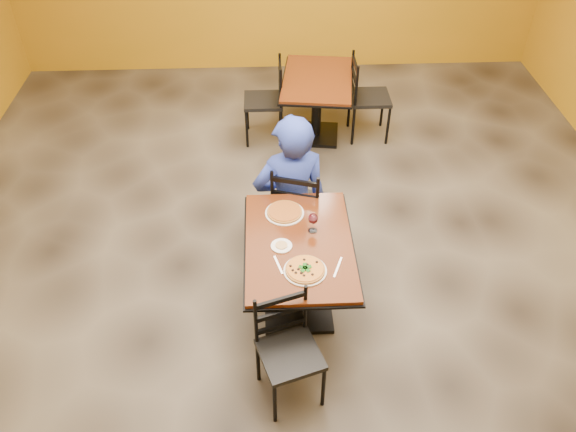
{
  "coord_description": "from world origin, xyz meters",
  "views": [
    {
      "loc": [
        -0.23,
        -3.65,
        3.71
      ],
      "look_at": [
        -0.07,
        -0.3,
        0.85
      ],
      "focal_mm": 35.98,
      "sensor_mm": 36.0,
      "label": 1
    }
  ],
  "objects_px": {
    "table_main": "(299,261)",
    "table_second": "(317,94)",
    "chair_main_near": "(290,355)",
    "plate_main": "(305,271)",
    "side_plate": "(281,246)",
    "wine_glass": "(313,222)",
    "plate_far": "(285,213)",
    "pizza_far": "(285,212)",
    "diner": "(291,186)",
    "chair_main_far": "(299,205)",
    "pizza_main": "(305,269)",
    "chair_second_left": "(263,101)",
    "chair_second_right": "(370,98)"
  },
  "relations": [
    {
      "from": "chair_main_far",
      "to": "chair_second_right",
      "type": "xyz_separation_m",
      "value": [
        0.92,
        1.87,
        0.01
      ]
    },
    {
      "from": "chair_main_near",
      "to": "plate_main",
      "type": "relative_size",
      "value": 2.83
    },
    {
      "from": "chair_main_far",
      "to": "pizza_far",
      "type": "xyz_separation_m",
      "value": [
        -0.15,
        -0.44,
        0.3
      ]
    },
    {
      "from": "side_plate",
      "to": "wine_glass",
      "type": "xyz_separation_m",
      "value": [
        0.25,
        0.16,
        0.08
      ]
    },
    {
      "from": "pizza_far",
      "to": "chair_second_left",
      "type": "bearing_deg",
      "value": 93.67
    },
    {
      "from": "table_second",
      "to": "pizza_far",
      "type": "xyz_separation_m",
      "value": [
        -0.46,
        -2.3,
        0.22
      ]
    },
    {
      "from": "chair_main_near",
      "to": "diner",
      "type": "height_order",
      "value": "diner"
    },
    {
      "from": "table_main",
      "to": "table_second",
      "type": "distance_m",
      "value": 2.68
    },
    {
      "from": "plate_far",
      "to": "wine_glass",
      "type": "bearing_deg",
      "value": -45.84
    },
    {
      "from": "table_second",
      "to": "chair_main_far",
      "type": "xyz_separation_m",
      "value": [
        -0.31,
        -1.87,
        -0.08
      ]
    },
    {
      "from": "pizza_far",
      "to": "diner",
      "type": "bearing_deg",
      "value": 80.62
    },
    {
      "from": "plate_far",
      "to": "chair_main_near",
      "type": "bearing_deg",
      "value": -90.46
    },
    {
      "from": "chair_second_right",
      "to": "pizza_main",
      "type": "distance_m",
      "value": 3.11
    },
    {
      "from": "chair_main_far",
      "to": "pizza_far",
      "type": "distance_m",
      "value": 0.55
    },
    {
      "from": "chair_main_near",
      "to": "plate_far",
      "type": "distance_m",
      "value": 1.17
    },
    {
      "from": "chair_second_left",
      "to": "plate_far",
      "type": "xyz_separation_m",
      "value": [
        0.15,
        -2.3,
        0.28
      ]
    },
    {
      "from": "side_plate",
      "to": "wine_glass",
      "type": "relative_size",
      "value": 0.89
    },
    {
      "from": "chair_main_near",
      "to": "pizza_far",
      "type": "xyz_separation_m",
      "value": [
        0.01,
        1.13,
        0.33
      ]
    },
    {
      "from": "chair_main_near",
      "to": "plate_far",
      "type": "height_order",
      "value": "chair_main_near"
    },
    {
      "from": "chair_main_near",
      "to": "diner",
      "type": "xyz_separation_m",
      "value": [
        0.08,
        1.57,
        0.25
      ]
    },
    {
      "from": "chair_second_left",
      "to": "chair_main_far",
      "type": "bearing_deg",
      "value": 9.19
    },
    {
      "from": "pizza_far",
      "to": "plate_far",
      "type": "bearing_deg",
      "value": 0.0
    },
    {
      "from": "chair_second_left",
      "to": "wine_glass",
      "type": "height_order",
      "value": "chair_second_left"
    },
    {
      "from": "chair_second_left",
      "to": "chair_second_right",
      "type": "distance_m",
      "value": 1.21
    },
    {
      "from": "table_second",
      "to": "side_plate",
      "type": "xyz_separation_m",
      "value": [
        -0.5,
        -2.68,
        0.2
      ]
    },
    {
      "from": "table_main",
      "to": "pizza_far",
      "type": "relative_size",
      "value": 4.39
    },
    {
      "from": "table_main",
      "to": "chair_second_right",
      "type": "xyz_separation_m",
      "value": [
        0.97,
        2.65,
        -0.07
      ]
    },
    {
      "from": "chair_second_right",
      "to": "plate_far",
      "type": "height_order",
      "value": "chair_second_right"
    },
    {
      "from": "table_second",
      "to": "side_plate",
      "type": "relative_size",
      "value": 7.77
    },
    {
      "from": "pizza_main",
      "to": "plate_far",
      "type": "distance_m",
      "value": 0.65
    },
    {
      "from": "table_main",
      "to": "pizza_main",
      "type": "xyz_separation_m",
      "value": [
        0.03,
        -0.29,
        0.21
      ]
    },
    {
      "from": "pizza_main",
      "to": "plate_far",
      "type": "xyz_separation_m",
      "value": [
        -0.12,
        0.64,
        -0.02
      ]
    },
    {
      "from": "chair_main_far",
      "to": "pizza_far",
      "type": "height_order",
      "value": "chair_main_far"
    },
    {
      "from": "chair_main_near",
      "to": "chair_main_far",
      "type": "xyz_separation_m",
      "value": [
        0.16,
        1.56,
        0.04
      ]
    },
    {
      "from": "side_plate",
      "to": "plate_main",
      "type": "bearing_deg",
      "value": -59.04
    },
    {
      "from": "chair_main_near",
      "to": "wine_glass",
      "type": "xyz_separation_m",
      "value": [
        0.22,
        0.91,
        0.4
      ]
    },
    {
      "from": "table_second",
      "to": "wine_glass",
      "type": "distance_m",
      "value": 2.55
    },
    {
      "from": "chair_main_far",
      "to": "pizza_main",
      "type": "height_order",
      "value": "chair_main_far"
    },
    {
      "from": "table_main",
      "to": "chair_main_near",
      "type": "height_order",
      "value": "chair_main_near"
    },
    {
      "from": "chair_main_far",
      "to": "diner",
      "type": "bearing_deg",
      "value": 13.72
    },
    {
      "from": "diner",
      "to": "chair_second_left",
      "type": "bearing_deg",
      "value": -94.18
    },
    {
      "from": "chair_main_near",
      "to": "pizza_main",
      "type": "relative_size",
      "value": 3.08
    },
    {
      "from": "wine_glass",
      "to": "table_main",
      "type": "bearing_deg",
      "value": -130.05
    },
    {
      "from": "side_plate",
      "to": "plate_far",
      "type": "bearing_deg",
      "value": 84.18
    },
    {
      "from": "chair_second_left",
      "to": "plate_far",
      "type": "distance_m",
      "value": 2.32
    },
    {
      "from": "chair_main_far",
      "to": "chair_second_left",
      "type": "bearing_deg",
      "value": -64.49
    },
    {
      "from": "chair_main_near",
      "to": "pizza_far",
      "type": "distance_m",
      "value": 1.18
    },
    {
      "from": "table_second",
      "to": "side_plate",
      "type": "distance_m",
      "value": 2.73
    },
    {
      "from": "pizza_far",
      "to": "pizza_main",
      "type": "bearing_deg",
      "value": -79.41
    },
    {
      "from": "table_main",
      "to": "pizza_far",
      "type": "bearing_deg",
      "value": 105.29
    }
  ]
}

